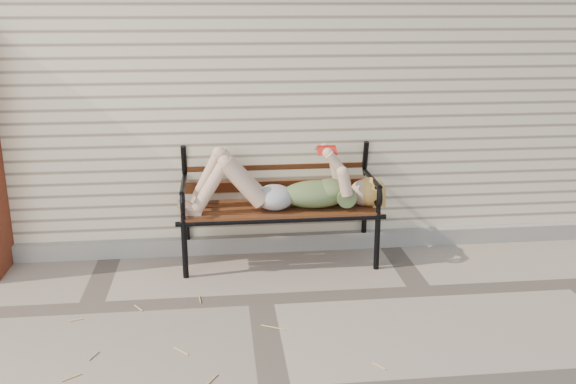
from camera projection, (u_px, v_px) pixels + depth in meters
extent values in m
plane|color=gray|center=(261.00, 299.00, 4.81)|extent=(80.00, 80.00, 0.00)
cube|color=beige|center=(240.00, 61.00, 7.24)|extent=(8.00, 4.00, 3.00)
cube|color=gray|center=(253.00, 243.00, 5.72)|extent=(8.00, 0.10, 0.15)
cylinder|color=black|center=(185.00, 250.00, 5.13)|extent=(0.05, 0.05, 0.48)
cylinder|color=black|center=(187.00, 229.00, 5.58)|extent=(0.05, 0.05, 0.48)
cylinder|color=black|center=(377.00, 242.00, 5.30)|extent=(0.05, 0.05, 0.48)
cylinder|color=black|center=(364.00, 223.00, 5.75)|extent=(0.05, 0.05, 0.48)
cube|color=#5D3317|center=(279.00, 209.00, 5.37)|extent=(1.62, 0.52, 0.03)
cylinder|color=black|center=(282.00, 220.00, 5.15)|extent=(1.70, 0.04, 0.04)
cylinder|color=black|center=(277.00, 203.00, 5.61)|extent=(1.70, 0.04, 0.04)
torus|color=black|center=(275.00, 138.00, 5.56)|extent=(0.29, 0.04, 0.29)
ellipsoid|color=#0B3F4D|center=(315.00, 194.00, 5.34)|extent=(0.57, 0.33, 0.22)
ellipsoid|color=#0B3F4D|center=(330.00, 189.00, 5.34)|extent=(0.28, 0.32, 0.17)
ellipsoid|color=#A8A7AC|center=(275.00, 197.00, 5.31)|extent=(0.32, 0.36, 0.20)
sphere|color=#D0B18C|center=(364.00, 193.00, 5.38)|extent=(0.23, 0.23, 0.23)
ellipsoid|color=#E5A356|center=(370.00, 192.00, 5.39)|extent=(0.27, 0.27, 0.24)
cube|color=red|center=(326.00, 146.00, 5.23)|extent=(0.15, 0.02, 0.02)
cube|color=beige|center=(327.00, 151.00, 5.20)|extent=(0.15, 0.09, 0.05)
cube|color=beige|center=(325.00, 149.00, 5.28)|extent=(0.15, 0.09, 0.05)
cube|color=red|center=(327.00, 151.00, 5.19)|extent=(0.16, 0.10, 0.06)
cube|color=red|center=(325.00, 148.00, 5.28)|extent=(0.16, 0.10, 0.06)
cylinder|color=tan|center=(219.00, 364.00, 3.95)|extent=(0.02, 0.10, 0.01)
cylinder|color=tan|center=(264.00, 376.00, 3.82)|extent=(0.09, 0.08, 0.01)
cylinder|color=tan|center=(145.00, 342.00, 4.20)|extent=(0.07, 0.14, 0.01)
cylinder|color=tan|center=(100.00, 318.00, 4.52)|extent=(0.14, 0.02, 0.01)
cylinder|color=tan|center=(72.00, 360.00, 3.99)|extent=(0.09, 0.04, 0.01)
cylinder|color=tan|center=(340.00, 304.00, 4.73)|extent=(0.08, 0.07, 0.01)
cylinder|color=tan|center=(105.00, 312.00, 4.60)|extent=(0.08, 0.09, 0.01)
cylinder|color=tan|center=(162.00, 360.00, 3.99)|extent=(0.04, 0.11, 0.01)
cylinder|color=tan|center=(303.00, 372.00, 3.86)|extent=(0.03, 0.14, 0.01)
cylinder|color=tan|center=(20.00, 372.00, 3.86)|extent=(0.12, 0.13, 0.01)
cylinder|color=tan|center=(11.00, 339.00, 4.23)|extent=(0.19, 0.06, 0.01)
cylinder|color=tan|center=(366.00, 340.00, 4.22)|extent=(0.13, 0.12, 0.01)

